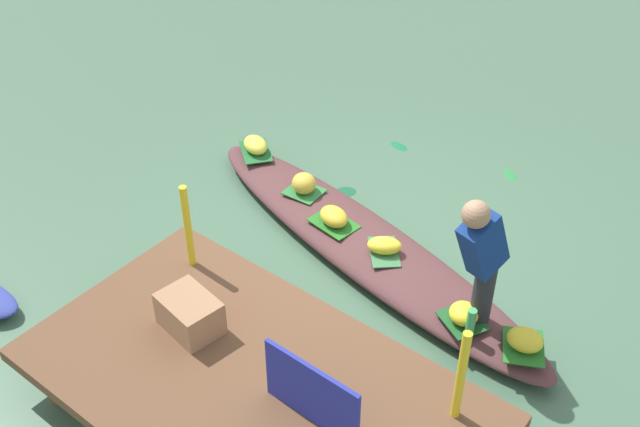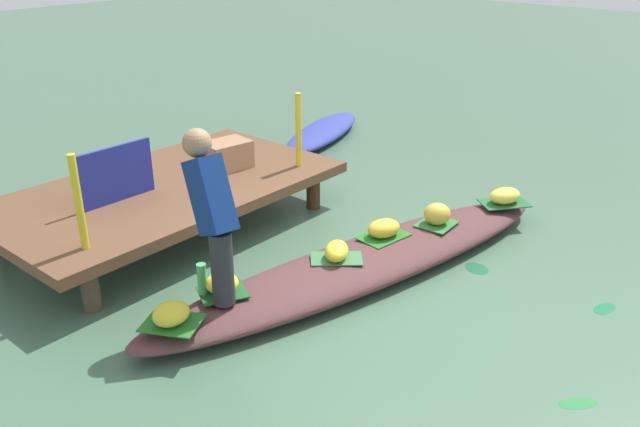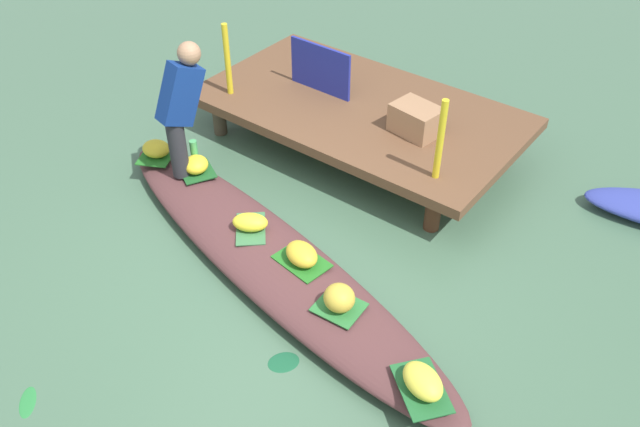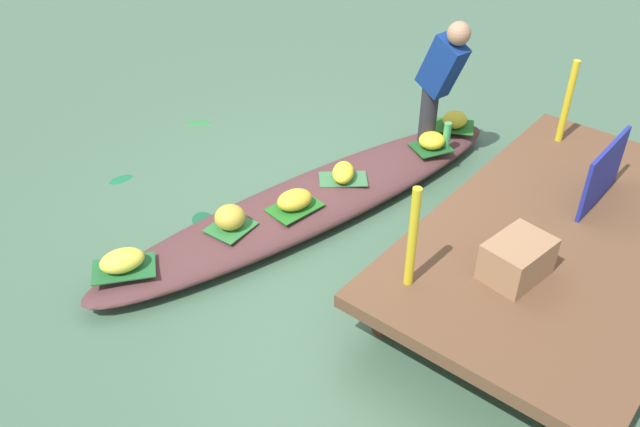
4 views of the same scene
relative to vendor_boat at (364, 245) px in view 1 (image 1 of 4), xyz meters
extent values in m
plane|color=#43654C|center=(0.00, 0.00, -0.11)|extent=(40.00, 40.00, 0.00)
cube|color=brown|center=(-0.49, 1.98, 0.29)|extent=(3.20, 1.80, 0.10)
cylinder|color=#4A2B1A|center=(0.79, 1.26, 0.06)|extent=(0.14, 0.14, 0.35)
cylinder|color=brown|center=(0.79, 2.70, 0.06)|extent=(0.14, 0.14, 0.35)
ellipsoid|color=#533030|center=(0.00, 0.00, 0.00)|extent=(4.23, 1.63, 0.23)
cube|color=#205F2E|center=(1.66, -0.42, 0.12)|extent=(0.53, 0.50, 0.01)
ellipsoid|color=yellow|center=(1.66, -0.42, 0.19)|extent=(0.38, 0.33, 0.15)
cube|color=#216822|center=(-1.71, 0.35, 0.12)|extent=(0.44, 0.47, 0.01)
ellipsoid|color=gold|center=(-1.71, 0.35, 0.19)|extent=(0.31, 0.28, 0.15)
cube|color=#1B5123|center=(-1.22, 0.39, 0.12)|extent=(0.43, 0.42, 0.01)
ellipsoid|color=yellow|center=(-1.22, 0.39, 0.19)|extent=(0.33, 0.33, 0.15)
cube|color=#236D21|center=(0.31, 0.04, 0.12)|extent=(0.46, 0.34, 0.01)
ellipsoid|color=gold|center=(0.31, 0.04, 0.19)|extent=(0.35, 0.30, 0.15)
cube|color=#3A7244|center=(-0.27, 0.09, 0.12)|extent=(0.45, 0.47, 0.01)
ellipsoid|color=yellow|center=(-0.27, 0.09, 0.19)|extent=(0.35, 0.31, 0.14)
cube|color=#2B7235|center=(0.82, -0.17, 0.12)|extent=(0.35, 0.32, 0.01)
ellipsoid|color=gold|center=(0.82, -0.17, 0.21)|extent=(0.32, 0.32, 0.20)
cylinder|color=#28282D|center=(-1.30, 0.28, 0.39)|extent=(0.16, 0.16, 0.55)
cube|color=navy|center=(-1.28, 0.38, 0.90)|extent=(0.27, 0.49, 0.59)
sphere|color=#9E7556|center=(-1.25, 0.52, 1.24)|extent=(0.20, 0.20, 0.20)
cylinder|color=#47A95D|center=(-1.32, 0.48, 0.24)|extent=(0.07, 0.07, 0.25)
cube|color=navy|center=(-0.99, 1.98, 0.59)|extent=(0.73, 0.04, 0.49)
cylinder|color=gold|center=(-1.69, 1.38, 0.71)|extent=(0.06, 0.06, 0.74)
cylinder|color=gold|center=(0.71, 1.38, 0.71)|extent=(0.06, 0.06, 0.74)
cube|color=#9C704E|center=(0.20, 1.88, 0.48)|extent=(0.48, 0.38, 0.27)
ellipsoid|color=#287B39|center=(-0.45, -1.96, -0.11)|extent=(0.26, 0.25, 0.01)
ellipsoid|color=#185433|center=(0.70, -0.66, -0.11)|extent=(0.28, 0.29, 0.01)
ellipsoid|color=#18693E|center=(0.75, -1.71, -0.11)|extent=(0.25, 0.17, 0.01)
camera|label=1|loc=(-2.98, 4.41, 4.38)|focal=43.41mm
camera|label=2|loc=(-3.92, -2.84, 2.59)|focal=36.97mm
camera|label=3|loc=(2.70, -2.85, 3.67)|focal=37.10mm
camera|label=4|loc=(3.60, 3.00, 3.29)|focal=37.60mm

